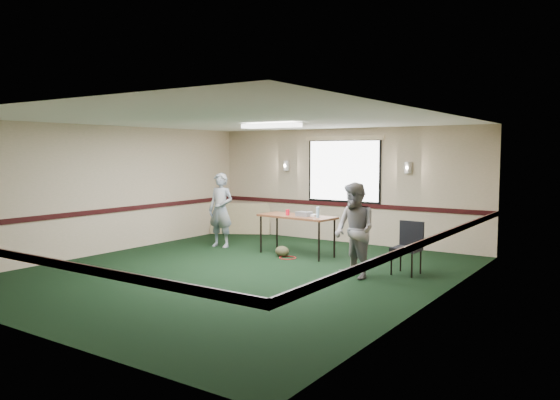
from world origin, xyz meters
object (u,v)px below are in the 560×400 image
Objects in this scene: conference_chair at (409,243)px; person_right at (355,230)px; projector at (304,214)px; folding_table at (297,218)px; person_left at (221,210)px.

person_right is at bearing -124.72° from conference_chair.
person_right is at bearing -33.75° from projector.
conference_chair is at bearing -2.04° from folding_table.
person_left is (-1.95, -0.12, 0.07)m from folding_table.
person_left is (-4.51, 0.23, 0.30)m from conference_chair.
person_left reaches higher than projector.
conference_chair is (2.35, -0.31, -0.34)m from projector.
projector is at bearing 175.18° from conference_chair.
folding_table is 5.97× the size of projector.
folding_table is at bearing 174.80° from conference_chair.
folding_table is 1.87× the size of conference_chair.
folding_table is at bearing 167.81° from projector.
conference_chair is at bearing -8.56° from person_left.
projector is (0.21, -0.04, 0.11)m from folding_table.
projector is at bearing -3.52° from person_left.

